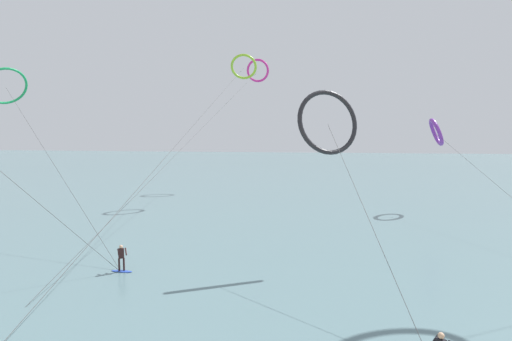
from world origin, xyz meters
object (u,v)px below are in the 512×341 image
object	(u,v)px
kite_magenta	(258,71)
kite_emerald	(6,86)
kite_lime	(244,67)
kite_violet	(436,132)
kite_charcoal	(328,122)
surfer_cobalt	(121,260)

from	to	relation	value
kite_magenta	kite_emerald	size ratio (longest dim) A/B	2.17
kite_lime	kite_violet	size ratio (longest dim) A/B	1.53
kite_violet	kite_charcoal	xyz separation A→B (m)	(-12.08, -21.29, 0.42)
surfer_cobalt	kite_lime	world-z (taller)	kite_lime
kite_violet	kite_lime	bearing A→B (deg)	87.49
kite_magenta	kite_violet	size ratio (longest dim) A/B	1.84
kite_emerald	kite_violet	size ratio (longest dim) A/B	0.85
surfer_cobalt	kite_lime	size ratio (longest dim) A/B	0.04
surfer_cobalt	kite_emerald	size ratio (longest dim) A/B	0.08
kite_emerald	kite_lime	distance (m)	26.73
surfer_cobalt	kite_lime	xyz separation A→B (m)	(1.38, 28.36, 16.74)
kite_emerald	surfer_cobalt	bearing A→B (deg)	82.03
kite_lime	kite_magenta	bearing A→B (deg)	-94.90
kite_lime	kite_violet	xyz separation A→B (m)	(23.20, -2.42, -8.54)
kite_violet	kite_charcoal	bearing A→B (deg)	153.87
kite_emerald	kite_lime	size ratio (longest dim) A/B	0.55
surfer_cobalt	kite_magenta	distance (m)	45.53
kite_violet	kite_charcoal	distance (m)	24.49
surfer_cobalt	kite_violet	bearing A→B (deg)	-170.16
kite_emerald	kite_lime	world-z (taller)	kite_lime
kite_magenta	kite_lime	bearing A→B (deg)	95.82
kite_emerald	kite_violet	xyz separation A→B (m)	(44.71, 12.97, -4.62)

